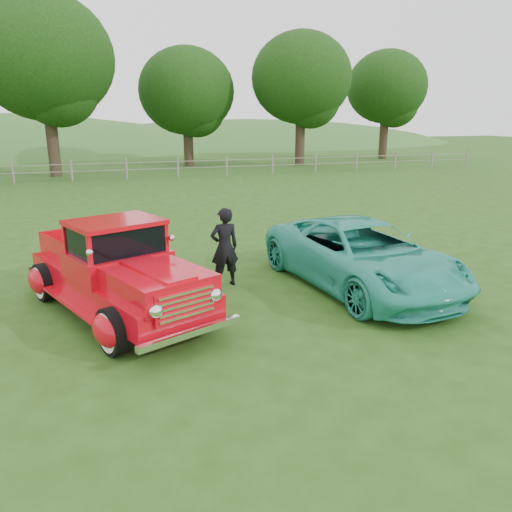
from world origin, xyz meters
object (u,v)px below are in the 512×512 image
object	(u,v)px
red_pickup	(117,272)
tree_near_east	(187,91)
tree_far_east	(387,87)
man	(225,247)
tree_near_west	(44,58)
tree_mid_east	(301,78)
teal_sedan	(361,255)

from	to	relation	value
red_pickup	tree_near_east	bearing A→B (deg)	54.22
tree_far_east	man	world-z (taller)	tree_far_east
tree_near_east	tree_far_east	distance (m)	17.04
tree_far_east	man	size ratio (longest dim) A/B	5.18
tree_near_west	tree_mid_east	bearing A→B (deg)	6.71
tree_far_east	tree_mid_east	bearing A→B (deg)	-161.57
tree_far_east	man	xyz separation A→B (m)	(-21.42, -28.04, -5.01)
teal_sedan	red_pickup	bearing A→B (deg)	172.56
tree_near_east	teal_sedan	world-z (taller)	tree_near_east
tree_far_east	red_pickup	size ratio (longest dim) A/B	1.68
teal_sedan	tree_near_east	bearing A→B (deg)	80.47
tree_mid_east	man	size ratio (longest dim) A/B	5.52
tree_near_east	teal_sedan	distance (m)	28.48
tree_near_west	tree_mid_east	xyz separation A→B (m)	(17.00, 2.00, -0.62)
tree_near_west	man	size ratio (longest dim) A/B	6.09
tree_near_west	man	xyz separation A→B (m)	(4.58, -23.04, -5.94)
man	red_pickup	bearing A→B (deg)	16.63
tree_near_west	red_pickup	distance (m)	24.80
red_pickup	man	size ratio (longest dim) A/B	3.09
red_pickup	tree_near_west	bearing A→B (deg)	73.19
tree_near_west	teal_sedan	xyz separation A→B (m)	(7.30, -24.07, -6.08)
tree_near_east	tree_mid_east	world-z (taller)	tree_mid_east
tree_near_west	tree_far_east	distance (m)	26.49
red_pickup	teal_sedan	xyz separation A→B (m)	(5.00, -0.12, -0.08)
tree_far_east	teal_sedan	distance (m)	34.94
tree_far_east	red_pickup	world-z (taller)	tree_far_east
teal_sedan	man	bearing A→B (deg)	153.19
red_pickup	teal_sedan	size ratio (longest dim) A/B	1.03
tree_mid_east	man	bearing A→B (deg)	-116.39
red_pickup	man	xyz separation A→B (m)	(2.28, 0.91, 0.06)
tree_near_east	tree_mid_east	distance (m)	8.30
man	tree_near_east	bearing A→B (deg)	-104.49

